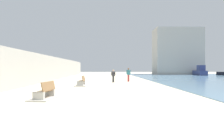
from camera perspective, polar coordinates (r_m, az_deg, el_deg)
The scene contains 8 objects.
ground_plane at distance 25.11m, azimuth -2.02°, elevation -3.35°, with size 120.00×120.00×0.00m, color beige.
seawall at distance 26.21m, azimuth -18.65°, elevation 0.38°, with size 0.80×64.00×3.28m, color #ADAAA3.
bench_near at distance 11.94m, azimuth -18.26°, elevation -6.63°, with size 1.37×2.23×0.98m.
bench_far at distance 19.91m, azimuth -8.57°, elevation -3.72°, with size 1.12×2.11×0.98m.
person_walking at distance 25.72m, azimuth 4.63°, elevation -1.01°, with size 0.53×0.23×1.72m.
person_standing at distance 24.22m, azimuth 0.37°, elevation -1.43°, with size 0.50×0.28×1.53m.
boat_mid_bay at distance 51.52m, azimuth 23.43°, elevation -0.40°, with size 2.50×6.13×2.31m.
harbor_building at distance 56.36m, azimuth 17.78°, elevation 4.90°, with size 12.00×6.00×11.96m, color #ADAAA3.
Camera 1 is at (0.23, -7.05, 1.73)m, focal length 32.64 mm.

